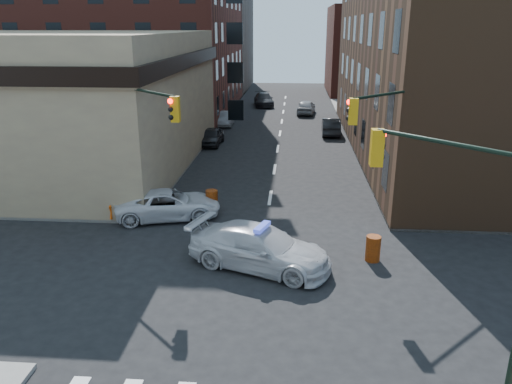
% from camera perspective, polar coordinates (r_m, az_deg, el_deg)
% --- Properties ---
extents(ground, '(140.00, 140.00, 0.00)m').
position_cam_1_polar(ground, '(19.54, 0.14, -10.33)').
color(ground, black).
rests_on(ground, ground).
extents(sidewalk_nw, '(34.00, 54.50, 0.15)m').
position_cam_1_polar(sidewalk_nw, '(56.19, -21.45, 7.69)').
color(sidewalk_nw, gray).
rests_on(sidewalk_nw, ground).
extents(bank_building, '(22.00, 22.00, 9.00)m').
position_cam_1_polar(bank_building, '(38.53, -24.30, 9.58)').
color(bank_building, tan).
rests_on(bank_building, ground).
extents(apartment_block, '(25.00, 25.00, 24.00)m').
position_cam_1_polar(apartment_block, '(60.44, -15.68, 20.34)').
color(apartment_block, '#5E261D').
rests_on(apartment_block, ground).
extents(commercial_row_ne, '(14.00, 34.00, 14.00)m').
position_cam_1_polar(commercial_row_ne, '(41.34, 21.55, 13.93)').
color(commercial_row_ne, '#4D321F').
rests_on(commercial_row_ne, ground).
extents(filler_nw, '(20.00, 18.00, 16.00)m').
position_cam_1_polar(filler_nw, '(80.94, -8.29, 17.35)').
color(filler_nw, brown).
rests_on(filler_nw, ground).
extents(filler_ne, '(16.00, 16.00, 12.00)m').
position_cam_1_polar(filler_ne, '(76.21, 14.56, 15.40)').
color(filler_ne, '#5E261D').
rests_on(filler_ne, ground).
extents(signal_pole_se, '(5.40, 5.27, 8.00)m').
position_cam_1_polar(signal_pole_se, '(13.38, 25.01, -4.40)').
color(signal_pole_se, black).
rests_on(signal_pole_se, sidewalk_se).
extents(signal_pole_nw, '(3.58, 3.67, 8.00)m').
position_cam_1_polar(signal_pole_nw, '(24.05, -12.99, 5.84)').
color(signal_pole_nw, black).
rests_on(signal_pole_nw, sidewalk_nw).
extents(signal_pole_ne, '(3.67, 3.58, 8.00)m').
position_cam_1_polar(signal_pole_ne, '(23.43, 15.61, 5.30)').
color(signal_pole_ne, black).
rests_on(signal_pole_ne, sidewalk_ne).
extents(tree_ne_near, '(3.00, 3.00, 4.85)m').
position_cam_1_polar(tree_ne_near, '(43.91, 12.74, 10.32)').
color(tree_ne_near, black).
rests_on(tree_ne_near, sidewalk_ne).
extents(tree_ne_far, '(3.00, 3.00, 4.85)m').
position_cam_1_polar(tree_ne_far, '(51.78, 11.53, 11.59)').
color(tree_ne_far, black).
rests_on(tree_ne_far, sidewalk_ne).
extents(police_car, '(6.39, 4.29, 1.72)m').
position_cam_1_polar(police_car, '(20.35, 0.43, -6.37)').
color(police_car, silver).
rests_on(police_car, ground).
extents(pickup, '(5.73, 3.71, 1.47)m').
position_cam_1_polar(pickup, '(25.87, -10.00, -1.40)').
color(pickup, silver).
rests_on(pickup, ground).
extents(parked_car_wnear, '(1.78, 4.09, 1.37)m').
position_cam_1_polar(parked_car_wnear, '(41.55, -5.10, 6.32)').
color(parked_car_wnear, black).
rests_on(parked_car_wnear, ground).
extents(parked_car_wfar, '(1.48, 4.11, 1.35)m').
position_cam_1_polar(parked_car_wfar, '(49.83, -3.46, 8.39)').
color(parked_car_wfar, gray).
rests_on(parked_car_wfar, ground).
extents(parked_car_wdeep, '(2.87, 5.60, 1.55)m').
position_cam_1_polar(parked_car_wdeep, '(62.01, 0.90, 10.52)').
color(parked_car_wdeep, black).
rests_on(parked_car_wdeep, ground).
extents(parked_car_enear, '(1.70, 4.60, 1.50)m').
position_cam_1_polar(parked_car_enear, '(45.94, 8.56, 7.45)').
color(parked_car_enear, black).
rests_on(parked_car_enear, ground).
extents(parked_car_efar, '(2.31, 4.73, 1.55)m').
position_cam_1_polar(parked_car_efar, '(56.52, 5.76, 9.64)').
color(parked_car_efar, gray).
rests_on(parked_car_efar, ground).
extents(pedestrian_a, '(0.78, 0.61, 1.88)m').
position_cam_1_polar(pedestrian_a, '(26.82, -13.42, -0.11)').
color(pedestrian_a, black).
rests_on(pedestrian_a, sidewalk_nw).
extents(pedestrian_b, '(0.92, 0.76, 1.73)m').
position_cam_1_polar(pedestrian_b, '(28.00, -22.92, -0.47)').
color(pedestrian_b, black).
rests_on(pedestrian_b, sidewalk_nw).
extents(pedestrian_c, '(1.24, 0.84, 1.96)m').
position_cam_1_polar(pedestrian_c, '(29.24, -25.03, 0.25)').
color(pedestrian_c, '#1E232D').
rests_on(pedestrian_c, sidewalk_nw).
extents(barrel_road, '(0.70, 0.70, 1.09)m').
position_cam_1_polar(barrel_road, '(21.58, 13.23, -6.30)').
color(barrel_road, '#D8400A').
rests_on(barrel_road, ground).
extents(barrel_bank, '(0.76, 0.76, 1.15)m').
position_cam_1_polar(barrel_bank, '(26.60, -5.06, -0.99)').
color(barrel_bank, '#C14A09').
rests_on(barrel_bank, ground).
extents(barricade_nw_a, '(1.24, 0.75, 0.88)m').
position_cam_1_polar(barricade_nw_a, '(25.86, -15.10, -2.13)').
color(barricade_nw_a, orange).
rests_on(barricade_nw_a, sidewalk_nw).
extents(barricade_nw_b, '(1.13, 0.63, 0.82)m').
position_cam_1_polar(barricade_nw_b, '(29.60, -22.47, -0.36)').
color(barricade_nw_b, red).
rests_on(barricade_nw_b, sidewalk_nw).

